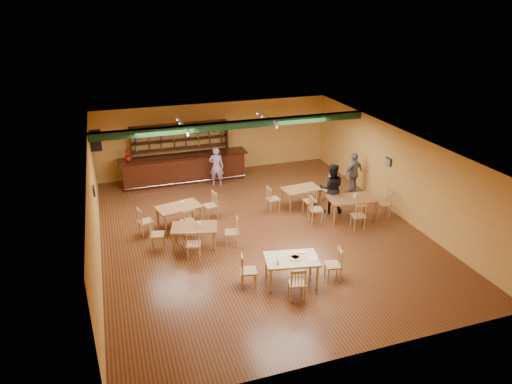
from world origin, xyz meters
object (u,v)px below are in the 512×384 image
object	(u,v)px
dining_table_c	(195,237)
dining_table_d	(350,208)
dining_table_b	(301,197)
patron_right_a	(331,188)
patron_bar	(216,167)
dining_table_a	(179,216)
near_table	(291,270)
bar_counter	(184,169)

from	to	relation	value
dining_table_c	dining_table_d	distance (m)	5.47
dining_table_b	patron_right_a	bearing A→B (deg)	-50.68
dining_table_c	patron_bar	bearing A→B (deg)	82.90
dining_table_a	near_table	distance (m)	4.84
near_table	patron_right_a	size ratio (longest dim) A/B	0.78
dining_table_d	patron_right_a	world-z (taller)	patron_right_a
patron_right_a	dining_table_a	bearing A→B (deg)	12.33
patron_bar	dining_table_c	bearing A→B (deg)	89.59
bar_counter	patron_bar	xyz separation A→B (m)	(1.16, -0.83, 0.24)
bar_counter	dining_table_d	xyz separation A→B (m)	(4.80, -5.23, -0.18)
dining_table_b	patron_right_a	xyz separation A→B (m)	(0.80, -0.80, 0.56)
bar_counter	dining_table_b	distance (m)	5.17
dining_table_b	dining_table_c	world-z (taller)	dining_table_c
dining_table_c	dining_table_d	bearing A→B (deg)	16.86
dining_table_a	dining_table_b	distance (m)	4.50
dining_table_d	patron_right_a	xyz separation A→B (m)	(-0.38, 0.74, 0.51)
dining_table_d	patron_right_a	size ratio (longest dim) A/B	0.87
bar_counter	dining_table_b	size ratio (longest dim) A/B	3.87
near_table	dining_table_d	bearing A→B (deg)	51.98
bar_counter	near_table	distance (m)	8.31
bar_counter	dining_table_c	world-z (taller)	bar_counter
bar_counter	dining_table_b	world-z (taller)	bar_counter
dining_table_b	patron_bar	distance (m)	3.80
patron_bar	bar_counter	bearing A→B (deg)	-14.24
dining_table_d	patron_bar	distance (m)	5.73
dining_table_c	near_table	bearing A→B (deg)	-38.28
bar_counter	patron_bar	bearing A→B (deg)	-35.33
bar_counter	dining_table_d	distance (m)	7.10
dining_table_c	patron_right_a	size ratio (longest dim) A/B	0.77
dining_table_b	dining_table_c	distance (m)	4.64
dining_table_b	patron_right_a	distance (m)	1.26
dining_table_b	near_table	bearing A→B (deg)	-121.90
dining_table_c	patron_bar	distance (m)	5.01
dining_table_a	bar_counter	bearing A→B (deg)	64.01
dining_table_d	dining_table_b	bearing A→B (deg)	135.40
bar_counter	dining_table_d	bearing A→B (deg)	-47.47
dining_table_a	patron_right_a	bearing A→B (deg)	-19.56
dining_table_c	near_table	world-z (taller)	near_table
dining_table_b	dining_table_d	size ratio (longest dim) A/B	0.87
dining_table_a	dining_table_b	size ratio (longest dim) A/B	1.05
near_table	patron_bar	world-z (taller)	patron_bar
near_table	dining_table_a	bearing A→B (deg)	129.11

